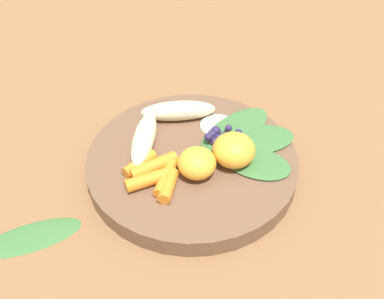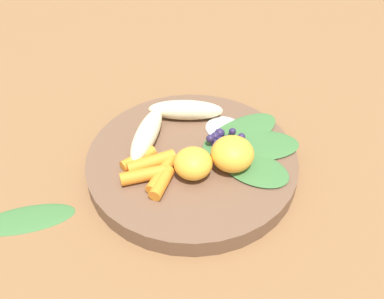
% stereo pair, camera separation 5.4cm
% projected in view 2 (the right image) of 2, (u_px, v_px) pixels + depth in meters
% --- Properties ---
extents(ground_plane, '(2.40, 2.40, 0.00)m').
position_uv_depth(ground_plane, '(192.00, 169.00, 0.57)').
color(ground_plane, brown).
extents(bowl, '(0.29, 0.29, 0.03)m').
position_uv_depth(bowl, '(192.00, 162.00, 0.56)').
color(bowl, brown).
rests_on(bowl, ground_plane).
extents(banana_peeled_left, '(0.06, 0.11, 0.03)m').
position_uv_depth(banana_peeled_left, '(147.00, 134.00, 0.56)').
color(banana_peeled_left, beige).
rests_on(banana_peeled_left, bowl).
extents(banana_peeled_right, '(0.11, 0.08, 0.03)m').
position_uv_depth(banana_peeled_right, '(186.00, 110.00, 0.60)').
color(banana_peeled_right, beige).
rests_on(banana_peeled_right, bowl).
extents(orange_segment_near, '(0.06, 0.06, 0.04)m').
position_uv_depth(orange_segment_near, '(232.00, 154.00, 0.52)').
color(orange_segment_near, '#F4A833').
rests_on(orange_segment_near, bowl).
extents(orange_segment_far, '(0.05, 0.05, 0.04)m').
position_uv_depth(orange_segment_far, '(193.00, 163.00, 0.51)').
color(orange_segment_far, '#F4A833').
rests_on(orange_segment_far, bowl).
extents(carrot_front, '(0.03, 0.05, 0.02)m').
position_uv_depth(carrot_front, '(138.00, 159.00, 0.53)').
color(carrot_front, orange).
rests_on(carrot_front, bowl).
extents(carrot_mid_left, '(0.05, 0.06, 0.02)m').
position_uv_depth(carrot_mid_left, '(151.00, 162.00, 0.53)').
color(carrot_mid_left, orange).
rests_on(carrot_mid_left, bowl).
extents(carrot_mid_right, '(0.05, 0.05, 0.02)m').
position_uv_depth(carrot_mid_right, '(143.00, 175.00, 0.51)').
color(carrot_mid_right, orange).
rests_on(carrot_mid_right, bowl).
extents(carrot_rear, '(0.03, 0.07, 0.02)m').
position_uv_depth(carrot_rear, '(162.00, 173.00, 0.51)').
color(carrot_rear, orange).
rests_on(carrot_rear, bowl).
extents(carrot_small, '(0.03, 0.05, 0.02)m').
position_uv_depth(carrot_small, '(164.00, 184.00, 0.50)').
color(carrot_small, orange).
rests_on(carrot_small, bowl).
extents(blueberry_pile, '(0.05, 0.04, 0.02)m').
position_uv_depth(blueberry_pile, '(221.00, 138.00, 0.56)').
color(blueberry_pile, '#2D234C').
rests_on(blueberry_pile, bowl).
extents(coconut_shred_patch, '(0.05, 0.05, 0.00)m').
position_uv_depth(coconut_shred_patch, '(223.00, 128.00, 0.59)').
color(coconut_shred_patch, white).
rests_on(coconut_shred_patch, bowl).
extents(kale_leaf_left, '(0.09, 0.06, 0.00)m').
position_uv_depth(kale_leaf_left, '(255.00, 168.00, 0.53)').
color(kale_leaf_left, '#3D7038').
rests_on(kale_leaf_left, bowl).
extents(kale_leaf_right, '(0.13, 0.12, 0.00)m').
position_uv_depth(kale_leaf_right, '(256.00, 145.00, 0.56)').
color(kale_leaf_right, '#3D7038').
rests_on(kale_leaf_right, bowl).
extents(kale_leaf_rear, '(0.10, 0.14, 0.00)m').
position_uv_depth(kale_leaf_rear, '(240.00, 133.00, 0.58)').
color(kale_leaf_rear, '#3D7038').
rests_on(kale_leaf_rear, bowl).
extents(kale_leaf_stray, '(0.11, 0.12, 0.01)m').
position_uv_depth(kale_leaf_stray, '(26.00, 218.00, 0.50)').
color(kale_leaf_stray, '#3D7038').
rests_on(kale_leaf_stray, ground_plane).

